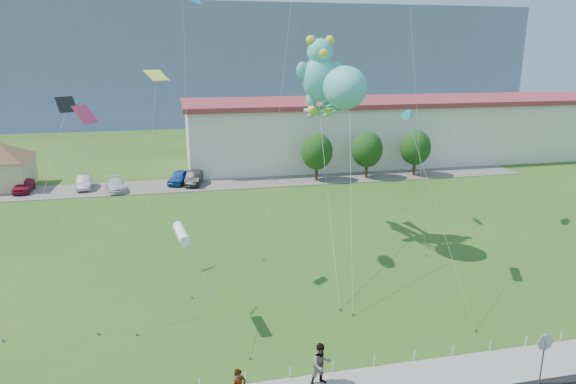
# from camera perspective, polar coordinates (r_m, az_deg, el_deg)

# --- Properties ---
(ground) EXTENTS (160.00, 160.00, 0.00)m
(ground) POSITION_cam_1_polar(r_m,az_deg,el_deg) (25.66, 1.86, -17.94)
(ground) COLOR #255116
(ground) RESTS_ON ground
(parking_strip) EXTENTS (70.00, 6.00, 0.06)m
(parking_strip) POSITION_cam_1_polar(r_m,az_deg,el_deg) (57.80, -6.71, 1.00)
(parking_strip) COLOR #59544C
(parking_strip) RESTS_ON ground
(hill_ridge) EXTENTS (160.00, 50.00, 25.00)m
(hill_ridge) POSITION_cam_1_polar(r_m,az_deg,el_deg) (140.94, -10.57, 14.22)
(hill_ridge) COLOR slate
(hill_ridge) RESTS_ON ground
(warehouse) EXTENTS (61.00, 15.00, 8.20)m
(warehouse) POSITION_cam_1_polar(r_m,az_deg,el_deg) (72.71, 13.38, 6.88)
(warehouse) COLOR beige
(warehouse) RESTS_ON ground
(stop_sign) EXTENTS (0.80, 0.07, 2.50)m
(stop_sign) POSITION_cam_1_polar(r_m,az_deg,el_deg) (25.40, 26.60, -15.14)
(stop_sign) COLOR slate
(stop_sign) RESTS_ON ground
(rope_fence) EXTENTS (26.05, 0.05, 0.50)m
(rope_fence) POSITION_cam_1_polar(r_m,az_deg,el_deg) (24.47, 2.66, -19.06)
(rope_fence) COLOR white
(rope_fence) RESTS_ON ground
(tree_near) EXTENTS (3.60, 3.60, 5.47)m
(tree_near) POSITION_cam_1_polar(r_m,az_deg,el_deg) (57.93, 3.21, 4.51)
(tree_near) COLOR #3F2B19
(tree_near) RESTS_ON ground
(tree_mid) EXTENTS (3.60, 3.60, 5.47)m
(tree_mid) POSITION_cam_1_polar(r_m,az_deg,el_deg) (59.80, 8.77, 4.70)
(tree_mid) COLOR #3F2B19
(tree_mid) RESTS_ON ground
(tree_far) EXTENTS (3.60, 3.60, 5.47)m
(tree_far) POSITION_cam_1_polar(r_m,az_deg,el_deg) (62.21, 13.96, 4.82)
(tree_far) COLOR #3F2B19
(tree_far) RESTS_ON ground
(pedestrian_right) EXTENTS (1.05, 0.88, 1.94)m
(pedestrian_right) POSITION_cam_1_polar(r_m,az_deg,el_deg) (23.32, 3.71, -18.56)
(pedestrian_right) COLOR gray
(pedestrian_right) RESTS_ON sidewalk
(parked_car_red) EXTENTS (1.69, 4.08, 1.38)m
(parked_car_red) POSITION_cam_1_polar(r_m,az_deg,el_deg) (60.19, -27.31, 0.67)
(parked_car_red) COLOR maroon
(parked_car_red) RESTS_ON parking_strip
(parked_car_silver) EXTENTS (1.80, 4.20, 1.34)m
(parked_car_silver) POSITION_cam_1_polar(r_m,az_deg,el_deg) (58.97, -21.72, 1.00)
(parked_car_silver) COLOR #A9AAB0
(parked_car_silver) RESTS_ON parking_strip
(parked_car_white) EXTENTS (2.62, 4.60, 1.25)m
(parked_car_white) POSITION_cam_1_polar(r_m,az_deg,el_deg) (56.90, -18.62, 0.76)
(parked_car_white) COLOR silver
(parked_car_white) RESTS_ON parking_strip
(parked_car_blue) EXTENTS (3.03, 4.59, 1.45)m
(parked_car_blue) POSITION_cam_1_polar(r_m,az_deg,el_deg) (58.17, -11.99, 1.63)
(parked_car_blue) COLOR #1C4B9C
(parked_car_blue) RESTS_ON parking_strip
(parked_car_black) EXTENTS (2.27, 4.58, 1.44)m
(parked_car_black) POSITION_cam_1_polar(r_m,az_deg,el_deg) (57.47, -10.41, 1.55)
(parked_car_black) COLOR black
(parked_car_black) RESTS_ON parking_strip
(octopus_kite) EXTENTS (3.66, 15.14, 13.26)m
(octopus_kite) POSITION_cam_1_polar(r_m,az_deg,el_deg) (36.05, 5.77, 10.54)
(octopus_kite) COLOR teal
(octopus_kite) RESTS_ON ground
(teddy_bear_kite) EXTENTS (3.59, 12.41, 15.26)m
(teddy_bear_kite) POSITION_cam_1_polar(r_m,az_deg,el_deg) (37.61, 3.57, 13.05)
(teddy_bear_kite) COLOR teal
(teddy_bear_kite) RESTS_ON ground
(small_kite_white) EXTENTS (3.14, 4.78, 5.72)m
(small_kite_white) POSITION_cam_1_polar(r_m,az_deg,el_deg) (26.35, -11.73, -4.60)
(small_kite_white) COLOR white
(small_kite_white) RESTS_ON ground
(small_kite_pink) EXTENTS (1.29, 3.01, 11.49)m
(small_kite_pink) POSITION_cam_1_polar(r_m,az_deg,el_deg) (27.85, -21.48, 5.55)
(small_kite_pink) COLOR #CF2E4F
(small_kite_pink) RESTS_ON ground
(small_kite_yellow) EXTENTS (2.35, 6.76, 13.24)m
(small_kite_yellow) POSITION_cam_1_polar(r_m,az_deg,el_deg) (30.09, -14.65, 9.38)
(small_kite_yellow) COLOR yellow
(small_kite_yellow) RESTS_ON ground
(small_kite_black) EXTENTS (3.31, 9.09, 11.43)m
(small_kite_black) POSITION_cam_1_polar(r_m,az_deg,el_deg) (33.82, -24.03, 6.44)
(small_kite_black) COLOR black
(small_kite_black) RESTS_ON ground
(small_kite_cyan) EXTENTS (1.33, 8.53, 10.91)m
(small_kite_cyan) POSITION_cam_1_polar(r_m,az_deg,el_deg) (31.82, 13.22, 8.17)
(small_kite_cyan) COLOR #2EBAD2
(small_kite_cyan) RESTS_ON ground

